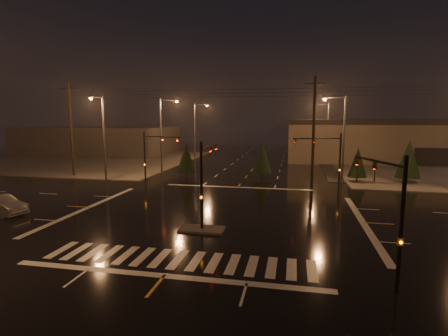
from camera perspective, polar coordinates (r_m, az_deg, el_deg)
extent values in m
plane|color=black|center=(27.68, -1.46, -7.57)|extent=(140.00, 140.00, 0.00)
cube|color=#46433E|center=(66.94, -21.16, 1.25)|extent=(36.00, 36.00, 0.12)
cube|color=#46433E|center=(23.95, -3.63, -9.94)|extent=(3.00, 1.60, 0.15)
cube|color=beige|center=(19.49, -7.56, -14.57)|extent=(15.00, 2.60, 0.01)
cube|color=beige|center=(17.78, -9.75, -16.95)|extent=(16.00, 0.50, 0.01)
cube|color=beige|center=(38.19, 2.22, -3.16)|extent=(16.00, 0.50, 0.01)
cube|color=#433E3B|center=(79.49, -19.67, 4.33)|extent=(30.00, 18.00, 5.60)
cylinder|color=black|center=(23.20, -3.69, -3.06)|extent=(0.18, 0.18, 6.00)
cylinder|color=black|center=(25.02, -2.40, 3.56)|extent=(0.12, 4.50, 0.12)
imported|color=#594707|center=(26.99, -1.37, 3.79)|extent=(0.16, 0.20, 1.00)
cube|color=#594707|center=(23.35, -3.68, -4.74)|extent=(0.25, 0.18, 0.35)
cylinder|color=black|center=(37.02, 18.38, 0.77)|extent=(0.18, 0.18, 6.00)
cylinder|color=black|center=(35.73, 14.97, 4.68)|extent=(4.74, 1.82, 0.12)
imported|color=#594707|center=(34.90, 11.57, 4.63)|extent=(0.24, 0.22, 1.00)
cube|color=#594707|center=(37.11, 18.33, -0.30)|extent=(0.25, 0.18, 0.35)
cylinder|color=black|center=(40.26, -12.79, 1.55)|extent=(0.18, 0.18, 6.00)
cylinder|color=black|center=(38.36, -10.22, 5.05)|extent=(4.74, 1.82, 0.12)
imported|color=#594707|center=(36.90, -7.59, 4.91)|extent=(0.24, 0.22, 1.00)
cube|color=#594707|center=(40.35, -12.76, 0.56)|extent=(0.25, 0.18, 0.35)
cylinder|color=black|center=(16.74, 26.98, -8.40)|extent=(0.18, 0.18, 6.00)
cylinder|color=black|center=(17.88, 23.80, 1.00)|extent=(1.48, 3.80, 0.12)
imported|color=#594707|center=(19.42, 20.97, 1.52)|extent=(0.22, 0.24, 1.00)
cube|color=#594707|center=(16.94, 26.82, -10.67)|extent=(0.25, 0.18, 0.35)
cylinder|color=#38383A|center=(47.37, -10.26, 5.02)|extent=(0.24, 0.24, 10.00)
cylinder|color=#38383A|center=(46.93, -9.03, 10.89)|extent=(2.40, 0.14, 0.14)
cube|color=#38383A|center=(46.56, -7.73, 10.87)|extent=(0.70, 0.30, 0.18)
sphere|color=orange|center=(46.55, -7.73, 10.72)|extent=(0.32, 0.32, 0.32)
cylinder|color=#38383A|center=(62.50, -4.83, 5.87)|extent=(0.24, 0.24, 10.00)
cylinder|color=#38383A|center=(62.17, -3.81, 10.29)|extent=(2.40, 0.14, 0.14)
cube|color=#38383A|center=(61.89, -2.81, 10.26)|extent=(0.70, 0.30, 0.18)
sphere|color=orange|center=(61.88, -2.81, 10.14)|extent=(0.32, 0.32, 0.32)
cylinder|color=#38383A|center=(42.40, 18.97, 4.35)|extent=(0.24, 0.24, 10.00)
cylinder|color=#38383A|center=(42.25, 17.63, 10.92)|extent=(2.40, 0.14, 0.14)
cube|color=#38383A|center=(42.15, 16.12, 10.92)|extent=(0.70, 0.30, 0.18)
sphere|color=orange|center=(42.14, 16.11, 10.74)|extent=(0.32, 0.32, 0.32)
cylinder|color=#38383A|center=(62.26, 16.60, 5.55)|extent=(0.24, 0.24, 10.00)
cylinder|color=#38383A|center=(62.16, 15.67, 10.01)|extent=(2.40, 0.14, 0.14)
cube|color=#38383A|center=(62.09, 14.64, 10.00)|extent=(0.70, 0.30, 0.18)
sphere|color=orange|center=(62.08, 14.63, 9.88)|extent=(0.32, 0.32, 0.32)
cylinder|color=#38383A|center=(43.50, -18.98, 4.44)|extent=(0.24, 0.24, 10.00)
cylinder|color=#38383A|center=(42.45, -20.11, 10.79)|extent=(0.14, 2.40, 0.14)
cube|color=#38383A|center=(41.52, -20.91, 10.75)|extent=(0.30, 0.70, 0.18)
sphere|color=orange|center=(41.51, -20.90, 10.57)|extent=(0.32, 0.32, 0.32)
cylinder|color=black|center=(48.80, -23.67, 5.73)|extent=(0.32, 0.32, 12.00)
cube|color=black|center=(48.91, -24.02, 11.82)|extent=(2.20, 0.12, 0.12)
cylinder|color=black|center=(40.04, 14.41, 5.77)|extent=(0.32, 0.32, 12.00)
cube|color=black|center=(40.18, 14.68, 13.19)|extent=(2.20, 0.12, 0.12)
cylinder|color=black|center=(43.56, 20.83, -1.81)|extent=(0.18, 0.18, 0.70)
cone|color=black|center=(43.27, 20.97, 0.86)|extent=(2.18, 2.18, 3.41)
cylinder|color=black|center=(45.57, 27.69, -1.80)|extent=(0.18, 0.18, 0.70)
cone|color=black|center=(45.24, 27.90, 1.33)|extent=(2.76, 2.76, 4.32)
cylinder|color=black|center=(44.29, -6.14, -1.16)|extent=(0.18, 0.18, 0.70)
cone|color=black|center=(43.98, -6.19, 1.70)|extent=(2.40, 2.40, 3.75)
cylinder|color=black|center=(44.03, 6.22, -1.22)|extent=(0.18, 0.18, 0.70)
cone|color=black|center=(43.72, 6.26, 1.69)|extent=(2.43, 2.43, 3.80)
imported|color=#57595E|center=(32.55, -32.61, -5.12)|extent=(4.82, 2.69, 1.50)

